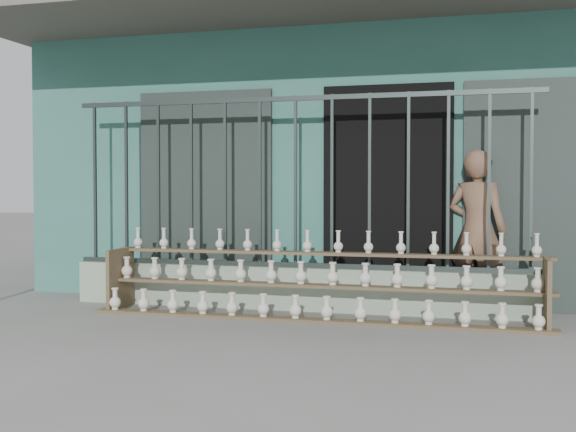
# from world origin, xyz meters

# --- Properties ---
(ground) EXTENTS (60.00, 60.00, 0.00)m
(ground) POSITION_xyz_m (0.00, 0.00, 0.00)
(ground) COLOR slate
(workshop_building) EXTENTS (7.40, 6.60, 3.21)m
(workshop_building) POSITION_xyz_m (0.00, 4.23, 1.62)
(workshop_building) COLOR #32695E
(workshop_building) RESTS_ON ground
(parapet_wall) EXTENTS (5.00, 0.20, 0.45)m
(parapet_wall) POSITION_xyz_m (0.00, 1.30, 0.23)
(parapet_wall) COLOR #95A78F
(parapet_wall) RESTS_ON ground
(security_fence) EXTENTS (5.00, 0.04, 1.80)m
(security_fence) POSITION_xyz_m (-0.00, 1.30, 1.35)
(security_fence) COLOR #283330
(security_fence) RESTS_ON parapet_wall
(shelf_rack) EXTENTS (4.50, 0.68, 0.85)m
(shelf_rack) POSITION_xyz_m (0.32, 0.88, 0.36)
(shelf_rack) COLOR brown
(shelf_rack) RESTS_ON ground
(elderly_woman) EXTENTS (0.71, 0.59, 1.68)m
(elderly_woman) POSITION_xyz_m (1.84, 1.66, 0.84)
(elderly_woman) COLOR brown
(elderly_woman) RESTS_ON ground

